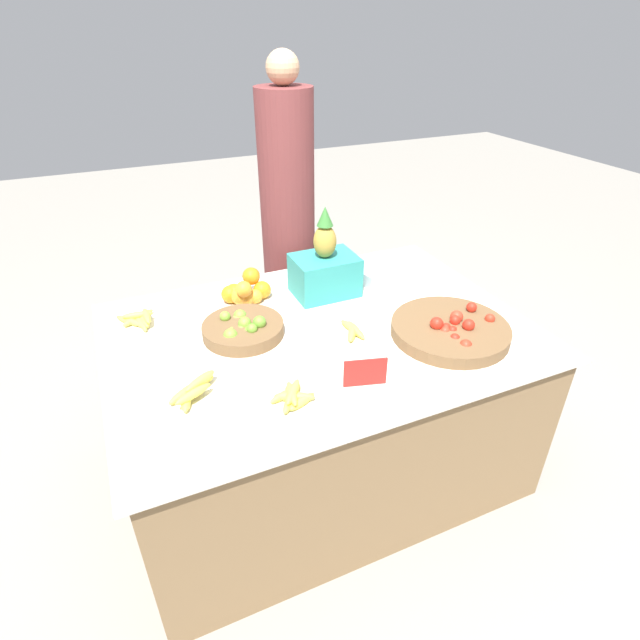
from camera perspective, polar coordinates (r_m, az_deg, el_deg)
ground_plane at (r=2.48m, az=0.00°, el=-15.65°), size 12.00×12.00×0.00m
market_table at (r=2.23m, az=0.00°, el=-9.19°), size 1.66×1.18×0.73m
lime_bowl at (r=1.99m, az=-8.81°, el=-0.95°), size 0.32×0.32×0.09m
tomato_basket at (r=2.03m, az=14.69°, el=-1.05°), size 0.46×0.46×0.09m
orange_pile at (r=2.22m, az=-8.58°, el=3.29°), size 0.22×0.16×0.13m
metal_bowl at (r=2.44m, az=8.53°, el=5.49°), size 0.36×0.36×0.06m
price_sign at (r=1.70m, az=5.26°, el=-5.97°), size 0.15×0.05×0.11m
produce_crate at (r=2.23m, az=0.54°, el=5.78°), size 0.28×0.21×0.41m
banana_bunch_front_right at (r=1.72m, az=-14.41°, el=-7.77°), size 0.19×0.16×0.06m
banana_bunch_back_center at (r=2.18m, az=-19.93°, el=0.12°), size 0.16×0.17×0.05m
banana_bunch_middle_left at (r=1.65m, az=-3.17°, el=-8.68°), size 0.16×0.14×0.05m
banana_bunch_front_left at (r=1.99m, az=3.81°, el=-1.13°), size 0.10×0.16×0.03m
vendor_person at (r=2.77m, az=-3.63°, el=9.69°), size 0.29×0.29×1.69m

